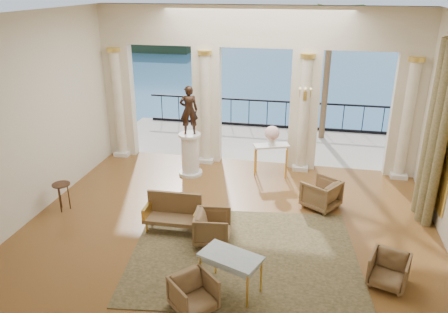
% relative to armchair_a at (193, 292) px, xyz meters
% --- Properties ---
extents(floor, '(9.00, 9.00, 0.00)m').
position_rel_armchair_a_xyz_m(floor, '(0.07, 2.60, -0.34)').
color(floor, '#442312').
rests_on(floor, ground).
extents(room_walls, '(9.00, 9.00, 9.00)m').
position_rel_armchair_a_xyz_m(room_walls, '(0.07, 1.48, 2.54)').
color(room_walls, beige).
rests_on(room_walls, ground).
extents(arcade, '(9.00, 0.56, 4.50)m').
position_rel_armchair_a_xyz_m(arcade, '(0.07, 6.42, 2.25)').
color(arcade, beige).
rests_on(arcade, ground).
extents(terrace, '(10.00, 3.60, 0.10)m').
position_rel_armchair_a_xyz_m(terrace, '(0.07, 8.40, -0.39)').
color(terrace, '#A69E8C').
rests_on(terrace, ground).
extents(balustrade, '(9.00, 0.06, 1.03)m').
position_rel_armchair_a_xyz_m(balustrade, '(0.07, 10.00, 0.07)').
color(balustrade, black).
rests_on(balustrade, terrace).
extents(palm_tree, '(2.00, 2.00, 4.50)m').
position_rel_armchair_a_xyz_m(palm_tree, '(2.07, 9.20, 3.75)').
color(palm_tree, '#4C3823').
rests_on(palm_tree, terrace).
extents(headland, '(22.00, 18.00, 6.00)m').
position_rel_armchair_a_xyz_m(headland, '(-29.93, 72.60, -3.34)').
color(headland, black).
rests_on(headland, sea).
extents(sea, '(160.00, 160.00, 0.00)m').
position_rel_armchair_a_xyz_m(sea, '(0.07, 62.60, -6.34)').
color(sea, '#205D85').
rests_on(sea, ground).
extents(curtain, '(0.33, 1.40, 4.09)m').
position_rel_armchair_a_xyz_m(curtain, '(4.35, 4.10, 1.68)').
color(curtain, '#4D4A24').
rests_on(curtain, ground).
extents(window_frame, '(0.04, 1.60, 3.40)m').
position_rel_armchair_a_xyz_m(window_frame, '(4.54, 4.10, 1.76)').
color(window_frame, gold).
rests_on(window_frame, room_walls).
extents(wall_sconce, '(0.30, 0.11, 0.33)m').
position_rel_armchair_a_xyz_m(wall_sconce, '(1.47, 6.11, 1.89)').
color(wall_sconce, gold).
rests_on(wall_sconce, arcade).
extents(rug, '(4.85, 4.00, 0.02)m').
position_rel_armchair_a_xyz_m(rug, '(0.56, 1.70, -0.33)').
color(rug, '#2F311B').
rests_on(rug, ground).
extents(armchair_a, '(0.89, 0.89, 0.67)m').
position_rel_armchair_a_xyz_m(armchair_a, '(0.00, 0.00, 0.00)').
color(armchair_a, '#4C3821').
rests_on(armchair_a, ground).
extents(armchair_b, '(0.80, 0.77, 0.66)m').
position_rel_armchair_a_xyz_m(armchair_b, '(3.23, 1.33, -0.01)').
color(armchair_b, '#4C3821').
rests_on(armchair_b, ground).
extents(armchair_c, '(1.00, 1.02, 0.78)m').
position_rel_armchair_a_xyz_m(armchair_c, '(2.04, 4.03, 0.05)').
color(armchair_c, '#4C3821').
rests_on(armchair_c, ground).
extents(armchair_d, '(0.74, 0.79, 0.74)m').
position_rel_armchair_a_xyz_m(armchair_d, '(-0.16, 2.04, 0.03)').
color(armchair_d, '#4C3821').
rests_on(armchair_d, ground).
extents(settee, '(1.23, 0.55, 0.80)m').
position_rel_armchair_a_xyz_m(settee, '(-1.12, 2.39, 0.06)').
color(settee, '#4C3821').
rests_on(settee, ground).
extents(game_table, '(1.18, 0.91, 0.72)m').
position_rel_armchair_a_xyz_m(game_table, '(0.50, 0.60, 0.31)').
color(game_table, '#90A8B7').
rests_on(game_table, ground).
extents(pedestal, '(0.66, 0.66, 1.20)m').
position_rel_armchair_a_xyz_m(pedestal, '(-1.54, 5.27, 0.24)').
color(pedestal, silver).
rests_on(pedestal, ground).
extents(statue, '(0.56, 0.45, 1.33)m').
position_rel_armchair_a_xyz_m(statue, '(-1.54, 5.27, 1.53)').
color(statue, black).
rests_on(statue, pedestal).
extents(console_table, '(1.03, 0.69, 0.91)m').
position_rel_armchair_a_xyz_m(console_table, '(0.67, 5.65, 0.42)').
color(console_table, silver).
rests_on(console_table, ground).
extents(urn, '(0.40, 0.40, 0.54)m').
position_rel_armchair_a_xyz_m(urn, '(0.67, 5.65, 0.88)').
color(urn, white).
rests_on(urn, console_table).
extents(side_table, '(0.42, 0.42, 0.68)m').
position_rel_armchair_a_xyz_m(side_table, '(-3.93, 2.66, 0.24)').
color(side_table, black).
rests_on(side_table, ground).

